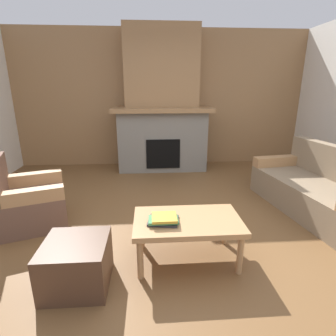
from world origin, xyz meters
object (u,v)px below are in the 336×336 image
object	(u,v)px
armchair	(27,202)
ottoman	(77,264)
couch	(318,191)
coffee_table	(187,224)
fireplace	(162,110)

from	to	relation	value
armchair	ottoman	bearing A→B (deg)	-51.96
couch	ottoman	bearing A→B (deg)	-157.04
coffee_table	ottoman	bearing A→B (deg)	-163.88
coffee_table	ottoman	distance (m)	1.02
armchair	coffee_table	size ratio (longest dim) A/B	0.97
armchair	coffee_table	world-z (taller)	armchair
couch	armchair	world-z (taller)	same
fireplace	armchair	distance (m)	2.98
couch	ottoman	world-z (taller)	couch
couch	coffee_table	world-z (taller)	couch
couch	coffee_table	distance (m)	2.11
couch	armchair	size ratio (longest dim) A/B	1.97
fireplace	couch	distance (m)	3.05
fireplace	coffee_table	xyz separation A→B (m)	(0.09, -3.08, -0.79)
couch	armchair	distance (m)	3.72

